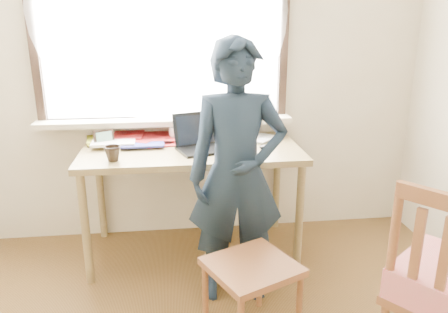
{
  "coord_description": "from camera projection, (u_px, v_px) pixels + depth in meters",
  "views": [
    {
      "loc": [
        -0.15,
        -1.26,
        1.65
      ],
      "look_at": [
        0.12,
        0.95,
        0.95
      ],
      "focal_mm": 35.0,
      "sensor_mm": 36.0,
      "label": 1
    }
  ],
  "objects": [
    {
      "name": "work_chair",
      "position": [
        252.0,
        275.0,
        2.29
      ],
      "size": [
        0.56,
        0.55,
        0.43
      ],
      "color": "brown",
      "rests_on": "ground"
    },
    {
      "name": "desk",
      "position": [
        192.0,
        159.0,
        3.03
      ],
      "size": [
        1.49,
        0.75,
        0.8
      ],
      "color": "olive",
      "rests_on": "ground"
    },
    {
      "name": "mouse",
      "position": [
        265.0,
        147.0,
        2.96
      ],
      "size": [
        0.08,
        0.06,
        0.03
      ],
      "primitive_type": "ellipsoid",
      "color": "black",
      "rests_on": "desk"
    },
    {
      "name": "mug_white",
      "position": [
        178.0,
        133.0,
        3.17
      ],
      "size": [
        0.19,
        0.19,
        0.11
      ],
      "primitive_type": "imported",
      "rotation": [
        0.0,
        0.0,
        0.69
      ],
      "color": "white",
      "rests_on": "desk"
    },
    {
      "name": "desk_clutter",
      "position": [
        146.0,
        139.0,
        3.12
      ],
      "size": [
        0.91,
        0.55,
        0.05
      ],
      "color": "white",
      "rests_on": "desk"
    },
    {
      "name": "person",
      "position": [
        237.0,
        175.0,
        2.53
      ],
      "size": [
        0.59,
        0.4,
        1.57
      ],
      "primitive_type": "imported",
      "rotation": [
        0.0,
        0.0,
        -0.05
      ],
      "color": "black",
      "rests_on": "ground"
    },
    {
      "name": "book_a",
      "position": [
        141.0,
        138.0,
        3.19
      ],
      "size": [
        0.24,
        0.3,
        0.03
      ],
      "primitive_type": "imported",
      "rotation": [
        0.0,
        0.0,
        0.07
      ],
      "color": "white",
      "rests_on": "desk"
    },
    {
      "name": "mug_dark",
      "position": [
        113.0,
        154.0,
        2.71
      ],
      "size": [
        0.13,
        0.13,
        0.1
      ],
      "primitive_type": "imported",
      "rotation": [
        0.0,
        0.0,
        -0.37
      ],
      "color": "black",
      "rests_on": "desk"
    },
    {
      "name": "picture_frame",
      "position": [
        104.0,
        139.0,
        3.01
      ],
      "size": [
        0.13,
        0.07,
        0.11
      ],
      "color": "black",
      "rests_on": "desk"
    },
    {
      "name": "book_b",
      "position": [
        251.0,
        137.0,
        3.25
      ],
      "size": [
        0.28,
        0.28,
        0.02
      ],
      "primitive_type": "imported",
      "rotation": [
        0.0,
        0.0,
        -0.74
      ],
      "color": "white",
      "rests_on": "desk"
    },
    {
      "name": "room_shell",
      "position": [
        210.0,
        23.0,
        1.4
      ],
      "size": [
        3.52,
        4.02,
        2.61
      ],
      "color": "beige",
      "rests_on": "ground"
    },
    {
      "name": "laptop",
      "position": [
        202.0,
        141.0,
        2.97
      ],
      "size": [
        0.42,
        0.38,
        0.24
      ],
      "color": "black",
      "rests_on": "desk"
    }
  ]
}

